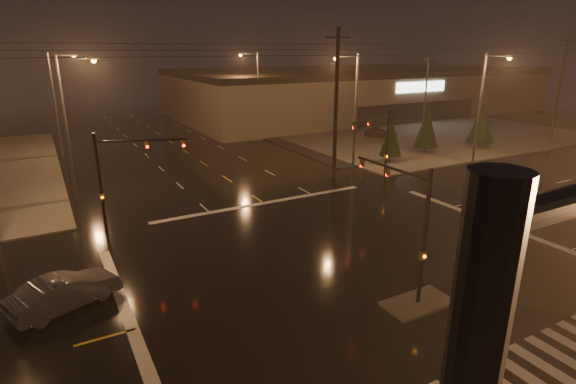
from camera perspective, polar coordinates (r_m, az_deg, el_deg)
name	(u,v)px	position (r m, az deg, el deg)	size (l,w,h in m)	color
ground	(360,266)	(23.05, 9.11, -9.31)	(140.00, 140.00, 0.00)	black
sidewalk_ne	(401,128)	(63.76, 14.11, 7.92)	(36.00, 36.00, 0.12)	#4D4B45
median_island	(418,303)	(20.44, 16.15, -13.38)	(3.00, 1.60, 0.15)	#4D4B45
crosswalk	(526,376)	(18.01, 27.99, -19.92)	(15.00, 2.60, 0.01)	beige
stop_bar_far	(264,203)	(31.69, -3.09, -1.41)	(16.00, 0.50, 0.01)	beige
parking_lot	(438,127)	(65.88, 18.53, 7.82)	(50.00, 24.00, 0.08)	black
retail_building	(359,89)	(78.62, 9.05, 12.79)	(60.20, 28.30, 7.20)	#776955
signal_mast_median	(409,215)	(19.45, 15.17, -2.89)	(0.25, 4.59, 6.00)	black
signal_mast_ne	(380,140)	(35.06, 11.64, 6.54)	(4.84, 1.86, 6.00)	black
signal_mast_nw	(118,171)	(27.17, -20.73, 2.51)	(4.84, 1.86, 6.00)	black
streetlight_1	(70,119)	(34.35, -25.97, 8.31)	(2.77, 0.32, 10.00)	#38383A
streetlight_2	(57,98)	(50.23, -27.24, 10.61)	(2.77, 0.32, 10.00)	#38383A
streetlight_3	(353,104)	(40.32, 8.24, 11.05)	(2.77, 0.32, 10.00)	#38383A
streetlight_4	(256,87)	(57.49, -4.07, 13.15)	(2.77, 0.32, 10.00)	#38383A
streetlight_6	(483,102)	(44.49, 23.53, 10.40)	(0.32, 2.77, 10.00)	#38383A
utility_pole_1	(336,104)	(36.82, 6.12, 11.02)	(2.20, 0.32, 12.00)	black
utility_pole_2	(559,89)	(59.25, 31.21, 11.15)	(2.20, 0.32, 12.00)	black
conifer_0	(391,138)	(43.62, 12.95, 6.67)	(2.09, 2.09, 3.97)	black
conifer_1	(427,128)	(48.42, 17.23, 7.74)	(2.46, 2.46, 4.55)	black
conifer_2	(482,122)	(53.10, 23.44, 8.17)	(2.77, 2.77, 5.03)	black
car_parked	(381,132)	(56.03, 11.70, 7.43)	(1.61, 4.01, 1.37)	black
car_crossing	(65,292)	(21.32, -26.47, -11.27)	(1.54, 4.42, 1.46)	#5D5D65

